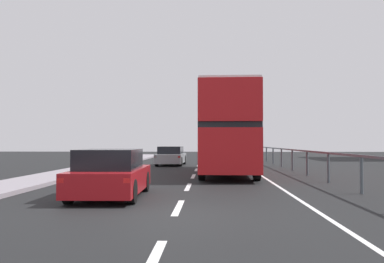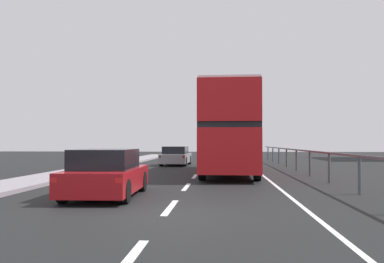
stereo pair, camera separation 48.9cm
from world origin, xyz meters
name	(u,v)px [view 2 (the right image)]	position (x,y,z in m)	size (l,w,h in m)	color
ground_plane	(165,216)	(0.00, 0.00, -0.05)	(74.10, 120.00, 0.10)	black
lane_paint_markings	(237,180)	(1.92, 8.49, 0.00)	(3.38, 46.00, 0.01)	silver
bridge_side_railing	(319,157)	(5.45, 9.00, 0.97)	(0.10, 42.00, 1.21)	#464E55
double_decker_bus_red	(230,130)	(1.67, 11.87, 2.24)	(2.76, 10.99, 4.17)	#B41619
hatchback_car_near	(107,174)	(-2.10, 2.67, 0.67)	(1.94, 4.15, 1.39)	maroon
sedan_car_ahead	(176,156)	(-1.91, 19.15, 0.63)	(1.90, 4.11, 1.31)	gray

